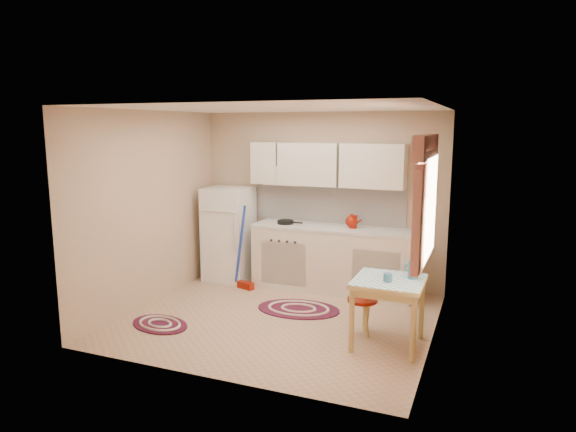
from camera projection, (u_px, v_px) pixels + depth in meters
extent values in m
plane|color=tan|center=(278.00, 319.00, 6.21)|extent=(3.60, 3.60, 0.00)
cube|color=silver|center=(277.00, 108.00, 5.78)|extent=(3.60, 3.20, 0.04)
cube|color=tan|center=(320.00, 199.00, 7.46)|extent=(3.60, 0.04, 2.50)
cube|color=tan|center=(207.00, 247.00, 4.53)|extent=(3.60, 0.04, 2.50)
cube|color=tan|center=(150.00, 208.00, 6.65)|extent=(0.04, 3.20, 2.50)
cube|color=tan|center=(437.00, 228.00, 5.34)|extent=(0.04, 3.20, 2.50)
cube|color=white|center=(328.00, 204.00, 7.41)|extent=(2.25, 0.03, 0.55)
cube|color=beige|center=(326.00, 164.00, 7.17)|extent=(2.25, 0.33, 0.60)
cube|color=white|center=(430.00, 208.00, 4.79)|extent=(0.04, 0.85, 0.95)
cube|color=white|center=(229.00, 234.00, 7.72)|extent=(0.65, 0.60, 1.40)
cube|color=beige|center=(333.00, 260.00, 7.22)|extent=(2.25, 0.60, 0.88)
cube|color=beige|center=(333.00, 228.00, 7.14)|extent=(2.27, 0.62, 0.04)
cylinder|color=black|center=(285.00, 222.00, 7.34)|extent=(0.24, 0.24, 0.05)
cylinder|color=maroon|center=(353.00, 222.00, 7.02)|extent=(0.11, 0.11, 0.16)
cube|color=tan|center=(388.00, 313.00, 5.40)|extent=(0.72, 0.72, 0.72)
cylinder|color=maroon|center=(362.00, 316.00, 5.71)|extent=(0.43, 0.43, 0.42)
cylinder|color=#285A7C|center=(388.00, 278.00, 5.24)|extent=(0.12, 0.12, 0.10)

